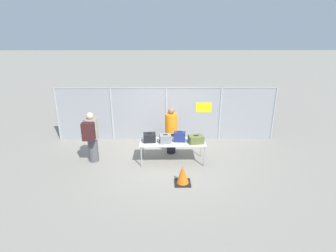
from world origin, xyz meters
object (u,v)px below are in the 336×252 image
(suitcase_navy, at_px, (180,137))
(security_worker_near, at_px, (171,130))
(traffic_cone, at_px, (183,175))
(utility_trailer, at_px, (203,118))
(traveler_hooded, at_px, (91,136))
(suitcase_grey, at_px, (165,139))
(inspection_table, at_px, (173,143))
(suitcase_black, at_px, (150,138))
(suitcase_olive, at_px, (196,139))

(suitcase_navy, relative_size, security_worker_near, 0.24)
(traffic_cone, bearing_deg, security_worker_near, 97.79)
(utility_trailer, bearing_deg, traveler_hooded, -140.21)
(suitcase_navy, relative_size, traffic_cone, 0.69)
(suitcase_grey, relative_size, security_worker_near, 0.24)
(suitcase_grey, bearing_deg, inspection_table, 19.05)
(suitcase_grey, xyz_separation_m, suitcase_navy, (0.46, 0.10, 0.03))
(traveler_hooded, relative_size, traffic_cone, 2.96)
(suitcase_black, height_order, traveler_hooded, traveler_hooded)
(suitcase_olive, distance_m, traveler_hooded, 3.40)
(traveler_hooded, distance_m, security_worker_near, 2.70)
(traveler_hooded, height_order, traffic_cone, traveler_hooded)
(traveler_hooded, height_order, utility_trailer, traveler_hooded)
(security_worker_near, height_order, utility_trailer, security_worker_near)
(inspection_table, relative_size, suitcase_olive, 4.14)
(suitcase_olive, bearing_deg, suitcase_navy, 166.49)
(suitcase_black, relative_size, suitcase_olive, 0.82)
(inspection_table, relative_size, security_worker_near, 1.28)
(suitcase_navy, relative_size, suitcase_olive, 0.77)
(suitcase_olive, xyz_separation_m, utility_trailer, (0.75, 3.58, -0.42))
(suitcase_navy, bearing_deg, utility_trailer, 69.67)
(security_worker_near, bearing_deg, traffic_cone, 98.86)
(suitcase_navy, xyz_separation_m, traffic_cone, (0.03, -1.40, -0.62))
(suitcase_olive, relative_size, traffic_cone, 0.90)
(inspection_table, relative_size, suitcase_navy, 5.36)
(utility_trailer, bearing_deg, suitcase_grey, -116.14)
(suitcase_navy, distance_m, traveler_hooded, 2.87)
(suitcase_black, relative_size, traveler_hooded, 0.25)
(inspection_table, height_order, traffic_cone, inspection_table)
(suitcase_black, distance_m, security_worker_near, 0.98)
(utility_trailer, height_order, traffic_cone, utility_trailer)
(suitcase_black, distance_m, suitcase_navy, 0.98)
(suitcase_black, relative_size, suitcase_grey, 1.07)
(suitcase_grey, distance_m, suitcase_olive, 0.99)
(suitcase_olive, distance_m, security_worker_near, 1.12)
(suitcase_grey, distance_m, security_worker_near, 0.80)
(traffic_cone, bearing_deg, suitcase_olive, 68.55)
(inspection_table, bearing_deg, suitcase_olive, -8.18)
(suitcase_black, bearing_deg, suitcase_olive, -5.23)
(security_worker_near, bearing_deg, suitcase_olive, 135.49)
(suitcase_navy, bearing_deg, suitcase_olive, -13.51)
(suitcase_navy, distance_m, utility_trailer, 3.71)
(suitcase_black, bearing_deg, traveler_hooded, -179.48)
(inspection_table, height_order, suitcase_olive, suitcase_olive)
(utility_trailer, bearing_deg, suitcase_navy, -110.33)
(suitcase_black, xyz_separation_m, suitcase_olive, (1.51, -0.14, -0.01))
(suitcase_grey, bearing_deg, suitcase_olive, -1.52)
(suitcase_navy, relative_size, traveler_hooded, 0.23)
(suitcase_navy, height_order, suitcase_olive, suitcase_navy)
(security_worker_near, bearing_deg, suitcase_grey, 75.92)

